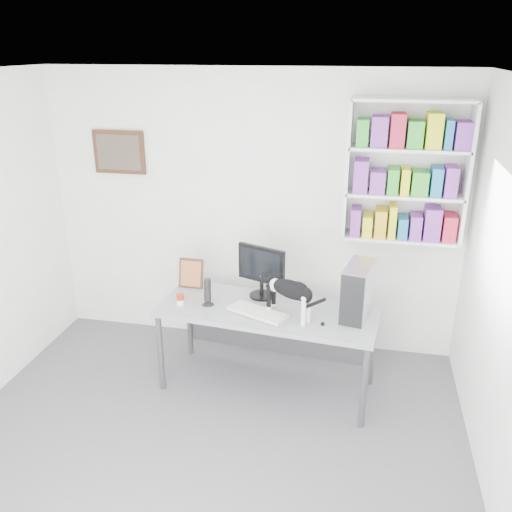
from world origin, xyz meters
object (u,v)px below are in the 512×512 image
pc_tower (358,291)px  soup_can (180,300)px  cat (290,299)px  bookshelf (406,172)px  speaker (208,292)px  keyboard (258,312)px  desk (267,348)px  monitor (262,271)px  leaning_print (191,273)px

pc_tower → soup_can: 1.51m
soup_can → cat: size_ratio=0.17×
bookshelf → speaker: bearing=-155.5°
speaker → cat: 0.73m
keyboard → pc_tower: size_ratio=1.15×
speaker → cat: (0.72, -0.10, 0.05)m
pc_tower → cat: pc_tower is taller
desk → soup_can: bearing=-168.5°
desk → soup_can: size_ratio=19.04×
bookshelf → soup_can: bookshelf is taller
monitor → leaning_print: bearing=-165.8°
bookshelf → monitor: 1.51m
bookshelf → pc_tower: 1.13m
speaker → leaning_print: leaning_print is taller
monitor → leaning_print: size_ratio=1.72×
monitor → keyboard: bearing=-63.2°
keyboard → leaning_print: (-0.71, 0.42, 0.12)m
bookshelf → desk: (-1.08, -0.70, -1.46)m
desk → speaker: 0.73m
speaker → leaning_print: size_ratio=0.88×
leaning_print → keyboard: bearing=-29.1°
monitor → soup_can: monitor is taller
desk → soup_can: 0.87m
monitor → cat: monitor is taller
desk → cat: size_ratio=3.25×
cat → desk: bearing=176.5°
keyboard → soup_can: soup_can is taller
pc_tower → monitor: bearing=178.3°
pc_tower → soup_can: bearing=-164.6°
monitor → soup_can: (-0.66, -0.30, -0.19)m
leaning_print → cat: cat is taller
desk → pc_tower: 0.96m
pc_tower → cat: bearing=-152.0°
desk → pc_tower: size_ratio=4.17×
monitor → keyboard: (0.04, -0.34, -0.22)m
bookshelf → leaning_print: size_ratio=4.38×
cat → speaker: bearing=-159.7°
keyboard → speaker: (-0.46, 0.09, 0.11)m
keyboard → desk: bearing=88.3°
speaker → cat: bearing=-18.6°
monitor → speaker: 0.51m
desk → cat: (0.21, -0.13, 0.56)m
keyboard → cat: (0.26, -0.01, 0.16)m
bookshelf → keyboard: (-1.13, -0.82, -1.06)m
desk → speaker: speaker is taller
keyboard → leaning_print: bearing=173.3°
keyboard → speaker: 0.48m
leaning_print → pc_tower: bearing=-8.7°
soup_can → cat: bearing=-3.1°
cat → soup_can: bearing=-154.7°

